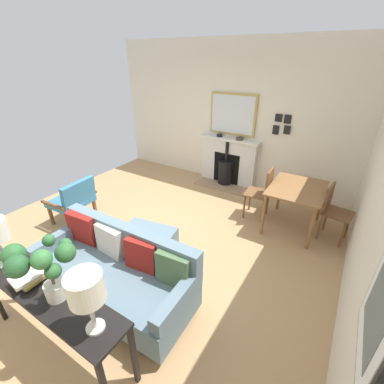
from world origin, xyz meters
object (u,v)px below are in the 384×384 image
object	(u,v)px
table_lamp_far_end	(86,290)
book_stack	(30,278)
sofa	(116,272)
potted_plant	(40,264)
fireplace	(227,164)
armchair_accent	(74,199)
mantel_bowl_far	(239,139)
ottoman	(147,240)
dining_chair_by_back_wall	(333,208)
console_table	(48,299)
dining_chair_near_fireplace	(263,190)
mantel_bowl_near	(220,135)
dining_table	(297,193)

from	to	relation	value
table_lamp_far_end	book_stack	world-z (taller)	table_lamp_far_end
sofa	potted_plant	xyz separation A→B (m)	(0.76, 0.14, 0.78)
fireplace	armchair_accent	bearing A→B (deg)	-27.85
mantel_bowl_far	potted_plant	size ratio (longest dim) A/B	0.26
ottoman	dining_chair_by_back_wall	xyz separation A→B (m)	(-1.78, 2.13, 0.30)
console_table	dining_chair_near_fireplace	bearing A→B (deg)	165.49
table_lamp_far_end	dining_chair_by_back_wall	size ratio (longest dim) A/B	0.59
mantel_bowl_far	mantel_bowl_near	bearing A→B (deg)	-90.00
mantel_bowl_far	potted_plant	bearing A→B (deg)	2.42
book_stack	dining_chair_by_back_wall	distance (m)	3.93
mantel_bowl_far	table_lamp_far_end	size ratio (longest dim) A/B	0.29
book_stack	ottoman	bearing A→B (deg)	179.75
fireplace	dining_table	bearing A→B (deg)	58.60
fireplace	sofa	world-z (taller)	fireplace
ottoman	dining_chair_by_back_wall	world-z (taller)	dining_chair_by_back_wall
mantel_bowl_near	book_stack	size ratio (longest dim) A/B	0.44
armchair_accent	book_stack	xyz separation A→B (m)	(1.49, 1.53, 0.34)
mantel_bowl_far	dining_chair_near_fireplace	xyz separation A→B (m)	(1.01, 0.89, -0.50)
mantel_bowl_near	mantel_bowl_far	distance (m)	0.45
dining_table	dining_chair_near_fireplace	size ratio (longest dim) A/B	1.09
fireplace	book_stack	world-z (taller)	fireplace
dining_table	mantel_bowl_near	bearing A→B (deg)	-118.36
armchair_accent	sofa	bearing A→B (deg)	66.81
potted_plant	book_stack	distance (m)	0.50
fireplace	mantel_bowl_near	distance (m)	0.65
console_table	book_stack	bearing A→B (deg)	-90.20
book_stack	dining_chair_near_fireplace	size ratio (longest dim) A/B	0.30
console_table	dining_chair_by_back_wall	size ratio (longest dim) A/B	1.95
armchair_accent	table_lamp_far_end	bearing A→B (deg)	58.06
dining_chair_by_back_wall	potted_plant	bearing A→B (deg)	-28.33
ottoman	table_lamp_far_end	size ratio (longest dim) A/B	1.59
dining_chair_near_fireplace	ottoman	bearing A→B (deg)	-30.77
mantel_bowl_far	book_stack	world-z (taller)	mantel_bowl_far
dining_table	dining_chair_near_fireplace	distance (m)	0.54
dining_chair_by_back_wall	dining_table	bearing A→B (deg)	-88.79
dining_chair_near_fireplace	dining_chair_by_back_wall	xyz separation A→B (m)	(-0.01, 1.07, -0.02)
mantel_bowl_far	armchair_accent	xyz separation A→B (m)	(2.80, -1.70, -0.59)
fireplace	dining_table	world-z (taller)	fireplace
mantel_bowl_near	ottoman	distance (m)	2.92
sofa	potted_plant	size ratio (longest dim) A/B	3.31
console_table	dining_chair_by_back_wall	world-z (taller)	dining_chair_by_back_wall
mantel_bowl_far	book_stack	size ratio (longest dim) A/B	0.54
mantel_bowl_far	dining_table	distance (m)	1.80
dining_table	dining_chair_by_back_wall	size ratio (longest dim) A/B	1.16
sofa	potted_plant	world-z (taller)	potted_plant
fireplace	book_stack	size ratio (longest dim) A/B	4.67
table_lamp_far_end	dining_table	bearing A→B (deg)	167.25
dining_table	mantel_bowl_far	bearing A→B (deg)	-125.46
console_table	mantel_bowl_far	bearing A→B (deg)	-179.40
table_lamp_far_end	dining_chair_by_back_wall	distance (m)	3.58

